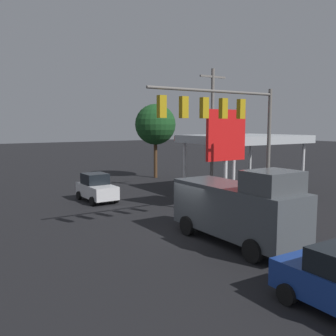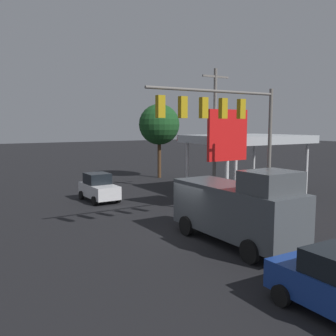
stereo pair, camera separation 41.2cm
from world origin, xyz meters
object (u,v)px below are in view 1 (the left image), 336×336
Objects in this scene: delivery_truck at (239,208)px; street_tree at (155,125)px; price_sign at (226,139)px; traffic_signal_assembly at (224,120)px; utility_pole at (212,129)px; hatchback_crossing at (96,188)px.

delivery_truck is 22.32m from street_tree.
street_tree is (-3.88, -15.03, 0.86)m from price_sign.
price_sign is 7.40m from delivery_truck.
utility_pole is at bearing -126.20° from traffic_signal_assembly.
hatchback_crossing is (5.77, -7.15, -3.62)m from price_sign.
utility_pole reaches higher than price_sign.
utility_pole reaches higher than street_tree.
hatchback_crossing is at bearing -172.06° from delivery_truck.
price_sign is (2.75, 4.69, -0.53)m from utility_pole.
street_tree is at bearing -96.23° from utility_pole.
street_tree is at bearing 159.07° from delivery_truck.
utility_pole is 9.79m from hatchback_crossing.
traffic_signal_assembly is 11.82m from hatchback_crossing.
street_tree is at bearing -110.89° from traffic_signal_assembly.
utility_pole is at bearing 146.45° from delivery_truck.
utility_pole is at bearing -120.41° from price_sign.
delivery_truck is at bearing 68.87° from street_tree.
price_sign is 15.55m from street_tree.
delivery_truck is at bearing 6.56° from hatchback_crossing.
street_tree reaches higher than traffic_signal_assembly.
traffic_signal_assembly reaches higher than delivery_truck.
utility_pole is 10.41m from street_tree.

